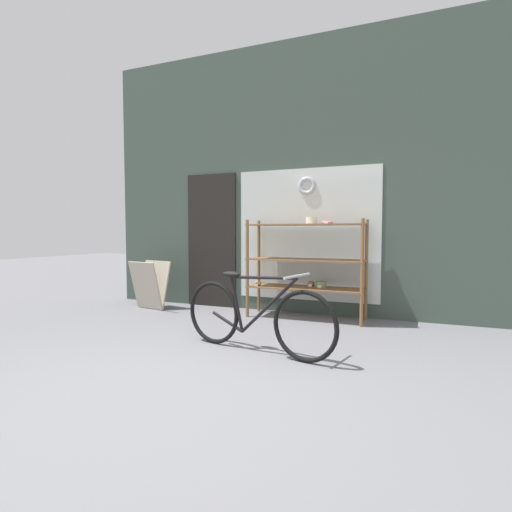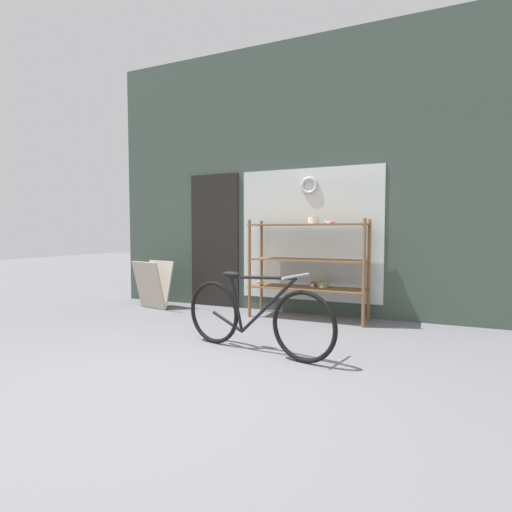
% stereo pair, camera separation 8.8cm
% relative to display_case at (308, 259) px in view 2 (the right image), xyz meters
% --- Properties ---
extents(ground_plane, '(30.00, 30.00, 0.00)m').
position_rel_display_case_xyz_m(ground_plane, '(-0.28, -2.65, -0.81)').
color(ground_plane, slate).
extents(storefront_facade, '(6.16, 0.13, 3.96)m').
position_rel_display_case_xyz_m(storefront_facade, '(-0.31, 0.37, 1.11)').
color(storefront_facade, '#3D4C42').
rests_on(storefront_facade, ground_plane).
extents(display_case, '(1.60, 0.47, 1.39)m').
position_rel_display_case_xyz_m(display_case, '(0.00, 0.00, 0.00)').
color(display_case, brown).
rests_on(display_case, ground_plane).
extents(bicycle, '(1.73, 0.54, 0.80)m').
position_rel_display_case_xyz_m(bicycle, '(-0.05, -1.70, -0.46)').
color(bicycle, black).
rests_on(bicycle, ground_plane).
extents(sandwich_board, '(0.60, 0.47, 0.73)m').
position_rel_display_case_xyz_m(sandwich_board, '(-2.41, -0.26, -0.44)').
color(sandwich_board, '#B2A893').
rests_on(sandwich_board, ground_plane).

